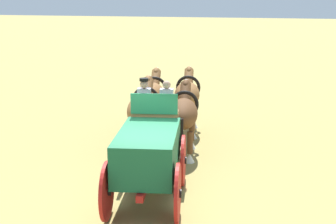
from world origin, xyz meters
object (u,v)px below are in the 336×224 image
(draft_horse_lead_near, at_px, (152,96))
(draft_horse_lead_off, at_px, (187,96))
(draft_horse_rear_near, at_px, (143,110))
(draft_horse_rear_off, at_px, (183,114))
(show_wagon, at_px, (149,151))

(draft_horse_lead_near, height_order, draft_horse_lead_off, draft_horse_lead_off)
(draft_horse_rear_near, xyz_separation_m, draft_horse_lead_near, (2.54, 0.52, -0.08))
(draft_horse_lead_near, bearing_deg, draft_horse_rear_off, -141.80)
(show_wagon, height_order, draft_horse_lead_near, show_wagon)
(draft_horse_lead_near, distance_m, draft_horse_lead_off, 1.30)
(show_wagon, relative_size, draft_horse_rear_near, 1.85)
(draft_horse_rear_near, xyz_separation_m, draft_horse_lead_off, (2.81, -0.75, -0.02))
(draft_horse_rear_near, relative_size, draft_horse_rear_off, 1.05)
(show_wagon, xyz_separation_m, draft_horse_lead_near, (5.91, 1.88, 0.09))
(draft_horse_rear_off, relative_size, draft_horse_lead_near, 0.99)
(draft_horse_rear_near, distance_m, draft_horse_lead_off, 2.90)
(draft_horse_rear_near, bearing_deg, show_wagon, -158.10)
(draft_horse_rear_off, xyz_separation_m, draft_horse_lead_near, (2.28, 1.80, 0.02))
(draft_horse_lead_near, relative_size, draft_horse_lead_off, 0.99)
(draft_horse_rear_near, distance_m, draft_horse_lead_near, 2.59)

